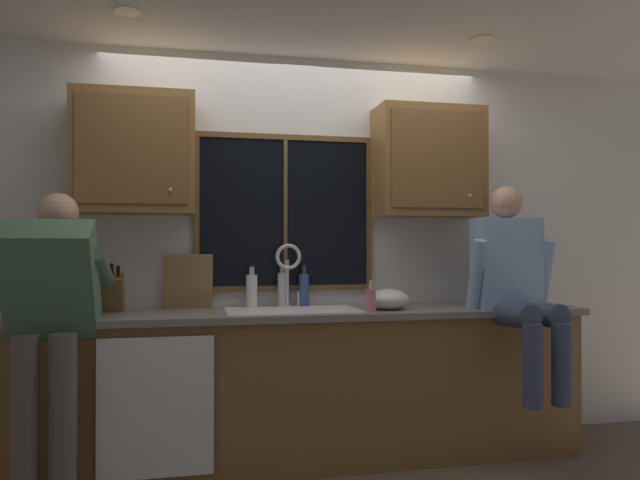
{
  "coord_description": "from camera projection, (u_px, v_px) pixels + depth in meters",
  "views": [
    {
      "loc": [
        -0.7,
        -3.91,
        1.31
      ],
      "look_at": [
        0.09,
        -0.3,
        1.34
      ],
      "focal_mm": 33.99,
      "sensor_mm": 36.0,
      "label": 1
    }
  ],
  "objects": [
    {
      "name": "window_glass",
      "position": [
        285.0,
        213.0,
        3.95
      ],
      "size": [
        1.1,
        0.02,
        0.95
      ],
      "primitive_type": "cube",
      "color": "black"
    },
    {
      "name": "bottle_amber_small",
      "position": [
        304.0,
        289.0,
        3.89
      ],
      "size": [
        0.06,
        0.06,
        0.27
      ],
      "color": "#334C8C",
      "rests_on": "countertop"
    },
    {
      "name": "countertop",
      "position": [
        306.0,
        313.0,
        3.67
      ],
      "size": [
        3.44,
        0.62,
        0.04
      ],
      "primitive_type": "cube",
      "color": "slate",
      "rests_on": "lower_cabinet_run"
    },
    {
      "name": "faucet",
      "position": [
        289.0,
        267.0,
        3.84
      ],
      "size": [
        0.18,
        0.09,
        0.4
      ],
      "color": "silver",
      "rests_on": "countertop"
    },
    {
      "name": "ceiling_downlight_right",
      "position": [
        482.0,
        39.0,
        3.61
      ],
      "size": [
        0.14,
        0.14,
        0.01
      ],
      "primitive_type": "cylinder",
      "color": "#FFEAB2"
    },
    {
      "name": "soap_dispenser",
      "position": [
        371.0,
        300.0,
        3.54
      ],
      "size": [
        0.06,
        0.07,
        0.19
      ],
      "color": "pink",
      "rests_on": "countertop"
    },
    {
      "name": "window_frame_bottom",
      "position": [
        285.0,
        288.0,
        3.94
      ],
      "size": [
        1.17,
        0.02,
        0.04
      ],
      "primitive_type": "cube",
      "color": "brown"
    },
    {
      "name": "sink",
      "position": [
        293.0,
        326.0,
        3.66
      ],
      "size": [
        0.8,
        0.46,
        0.21
      ],
      "color": "silver",
      "rests_on": "lower_cabinet_run"
    },
    {
      "name": "upper_cabinet_left",
      "position": [
        135.0,
        153.0,
        3.6
      ],
      "size": [
        0.7,
        0.36,
        0.72
      ],
      "color": "olive"
    },
    {
      "name": "upper_cabinet_right",
      "position": [
        428.0,
        162.0,
        3.99
      ],
      "size": [
        0.7,
        0.36,
        0.72
      ],
      "color": "olive"
    },
    {
      "name": "window_mullion_center",
      "position": [
        285.0,
        213.0,
        3.94
      ],
      "size": [
        0.02,
        0.02,
        0.95
      ],
      "primitive_type": "cube",
      "color": "brown"
    },
    {
      "name": "window_frame_top",
      "position": [
        285.0,
        137.0,
        3.94
      ],
      "size": [
        1.17,
        0.02,
        0.04
      ],
      "primitive_type": "cube",
      "color": "brown"
    },
    {
      "name": "knife_block",
      "position": [
        113.0,
        293.0,
        3.56
      ],
      "size": [
        0.12,
        0.18,
        0.32
      ],
      "color": "brown",
      "rests_on": "countertop"
    },
    {
      "name": "person_sitting_on_counter",
      "position": [
        515.0,
        279.0,
        3.68
      ],
      "size": [
        0.54,
        0.59,
        1.26
      ],
      "color": "#384260",
      "rests_on": "countertop"
    },
    {
      "name": "mixing_bowl",
      "position": [
        388.0,
        299.0,
        3.71
      ],
      "size": [
        0.26,
        0.26,
        0.13
      ],
      "primitive_type": "ellipsoid",
      "color": "silver",
      "rests_on": "countertop"
    },
    {
      "name": "bottle_tall_clear",
      "position": [
        282.0,
        288.0,
        3.86
      ],
      "size": [
        0.05,
        0.05,
        0.28
      ],
      "color": "#B7B7BC",
      "rests_on": "countertop"
    },
    {
      "name": "back_wall",
      "position": [
        296.0,
        251.0,
        4.03
      ],
      "size": [
        5.78,
        0.12,
        2.55
      ],
      "primitive_type": "cube",
      "color": "silver",
      "rests_on": "floor"
    },
    {
      "name": "bottle_green_glass",
      "position": [
        252.0,
        290.0,
        3.81
      ],
      "size": [
        0.07,
        0.07,
        0.27
      ],
      "color": "silver",
      "rests_on": "countertop"
    },
    {
      "name": "cutting_board",
      "position": [
        188.0,
        282.0,
        3.74
      ],
      "size": [
        0.3,
        0.09,
        0.34
      ],
      "primitive_type": "cube",
      "rotation": [
        0.21,
        0.0,
        0.0
      ],
      "color": "#997047",
      "rests_on": "countertop"
    },
    {
      "name": "dishwasher_front",
      "position": [
        156.0,
        407.0,
        3.19
      ],
      "size": [
        0.6,
        0.02,
        0.74
      ],
      "primitive_type": "cube",
      "color": "white"
    },
    {
      "name": "window_frame_right",
      "position": [
        369.0,
        214.0,
        4.06
      ],
      "size": [
        0.04,
        0.02,
        0.95
      ],
      "primitive_type": "cube",
      "color": "brown"
    },
    {
      "name": "lower_cabinet_run",
      "position": [
        306.0,
        388.0,
        3.68
      ],
      "size": [
        3.38,
        0.58,
        0.88
      ],
      "primitive_type": "cube",
      "color": "brown",
      "rests_on": "floor"
    },
    {
      "name": "ceiling_downlight_left",
      "position": [
        128.0,
        11.0,
        3.18
      ],
      "size": [
        0.14,
        0.14,
        0.01
      ],
      "primitive_type": "cylinder",
      "color": "#FFEAB2"
    },
    {
      "name": "person_standing",
      "position": [
        50.0,
        312.0,
        3.06
      ],
      "size": [
        0.53,
        0.67,
        1.59
      ],
      "color": "#595147",
      "rests_on": "floor"
    },
    {
      "name": "window_frame_left",
      "position": [
        197.0,
        212.0,
        3.82
      ],
      "size": [
        0.03,
        0.02,
        0.95
      ],
      "primitive_type": "cube",
      "color": "brown"
    }
  ]
}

